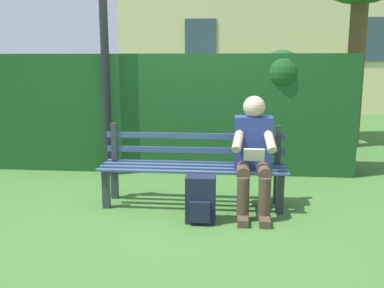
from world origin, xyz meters
TOP-DOWN VIEW (x-y plane):
  - ground at (0.00, 0.00)m, footprint 60.00×60.00m
  - park_bench at (0.00, -0.06)m, footprint 1.93×0.48m
  - person_seated at (-0.61, 0.10)m, footprint 0.44×0.73m
  - hedge_backdrop at (0.40, -1.59)m, footprint 4.84×0.71m
  - backpack at (-0.12, 0.47)m, footprint 0.28×0.26m

SIDE VIEW (x-z plane):
  - ground at x=0.00m, z-range 0.00..0.00m
  - backpack at x=-0.12m, z-range 0.00..0.44m
  - park_bench at x=0.00m, z-range 0.00..0.83m
  - person_seated at x=-0.61m, z-range 0.03..1.19m
  - hedge_backdrop at x=0.40m, z-range 0.01..1.65m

